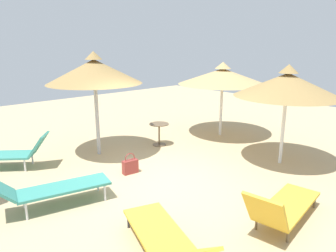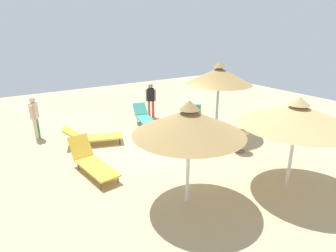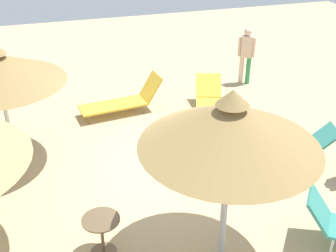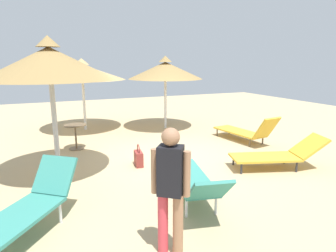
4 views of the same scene
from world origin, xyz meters
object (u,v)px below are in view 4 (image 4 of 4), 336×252
at_px(lounge_chair_front, 194,180).
at_px(side_table_round, 76,132).
at_px(parasol_umbrella_near_right, 82,72).
at_px(person_standing_near_right, 171,184).
at_px(lounge_chair_far_left, 279,154).
at_px(lounge_chair_near_left, 246,131).
at_px(parasol_umbrella_center, 49,63).
at_px(lounge_chair_edge, 26,206).
at_px(handbag, 139,158).
at_px(parasol_umbrella_back, 165,70).

relative_size(lounge_chair_front, side_table_round, 3.28).
height_order(parasol_umbrella_near_right, person_standing_near_right, parasol_umbrella_near_right).
height_order(parasol_umbrella_near_right, lounge_chair_far_left, parasol_umbrella_near_right).
xyz_separation_m(parasol_umbrella_near_right, side_table_round, (-2.30, 0.57, -1.55)).
bearing_deg(lounge_chair_near_left, lounge_chair_front, 129.68).
xyz_separation_m(parasol_umbrella_center, lounge_chair_edge, (-2.13, 0.52, -1.92)).
bearing_deg(lounge_chair_near_left, lounge_chair_far_left, 160.37).
bearing_deg(lounge_chair_front, handbag, 8.55).
height_order(parasol_umbrella_near_right, lounge_chair_edge, parasol_umbrella_near_right).
bearing_deg(person_standing_near_right, side_table_round, 6.52).
relative_size(parasol_umbrella_back, lounge_chair_front, 1.15).
distance_m(parasol_umbrella_back, lounge_chair_far_left, 5.13).
xyz_separation_m(lounge_chair_near_left, person_standing_near_right, (-3.78, 4.19, 0.58)).
bearing_deg(handbag, lounge_chair_front, -171.45).
bearing_deg(person_standing_near_right, lounge_chair_edge, 54.64).
bearing_deg(lounge_chair_near_left, handbag, 99.84).
relative_size(lounge_chair_edge, person_standing_near_right, 1.13).
distance_m(parasol_umbrella_back, lounge_chair_near_left, 3.55).
bearing_deg(side_table_round, handbag, -148.77).
xyz_separation_m(parasol_umbrella_back, side_table_round, (-1.40, 3.29, -1.60)).
relative_size(parasol_umbrella_back, lounge_chair_near_left, 1.21).
xyz_separation_m(parasol_umbrella_near_right, lounge_chair_near_left, (-3.63, -4.21, -1.67)).
relative_size(parasol_umbrella_center, lounge_chair_edge, 1.56).
relative_size(lounge_chair_front, lounge_chair_near_left, 1.05).
bearing_deg(person_standing_near_right, handbag, -10.72).
relative_size(parasol_umbrella_back, lounge_chair_edge, 1.42).
relative_size(parasol_umbrella_near_right, lounge_chair_far_left, 1.35).
bearing_deg(parasol_umbrella_near_right, parasol_umbrella_center, 164.69).
distance_m(parasol_umbrella_near_right, person_standing_near_right, 7.49).
distance_m(parasol_umbrella_near_right, parasol_umbrella_center, 4.26).
xyz_separation_m(lounge_chair_front, lounge_chair_edge, (0.11, 2.57, 0.00)).
bearing_deg(person_standing_near_right, lounge_chair_far_left, -63.34).
bearing_deg(lounge_chair_front, parasol_umbrella_back, -18.23).
height_order(parasol_umbrella_center, handbag, parasol_umbrella_center).
bearing_deg(parasol_umbrella_center, lounge_chair_edge, 166.37).
bearing_deg(lounge_chair_front, lounge_chair_far_left, -75.16).
bearing_deg(lounge_chair_far_left, person_standing_near_right, 116.66).
height_order(parasol_umbrella_near_right, handbag, parasol_umbrella_near_right).
xyz_separation_m(lounge_chair_front, handbag, (2.09, 0.32, -0.23)).
xyz_separation_m(lounge_chair_front, side_table_round, (4.04, 1.50, 0.05)).
xyz_separation_m(parasol_umbrella_back, handbag, (-3.35, 2.11, -1.89)).
height_order(parasol_umbrella_near_right, lounge_chair_near_left, parasol_umbrella_near_right).
xyz_separation_m(parasol_umbrella_center, lounge_chair_front, (-2.24, -2.05, -1.92)).
xyz_separation_m(parasol_umbrella_near_right, handbag, (-4.25, -0.62, -1.84)).
distance_m(parasol_umbrella_near_right, side_table_round, 2.83).
bearing_deg(side_table_round, lounge_chair_front, -159.69).
height_order(parasol_umbrella_back, lounge_chair_front, parasol_umbrella_back).
distance_m(lounge_chair_near_left, handbag, 3.65).
bearing_deg(side_table_round, parasol_umbrella_back, -66.98).
xyz_separation_m(lounge_chair_near_left, side_table_round, (1.33, 4.77, 0.12)).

